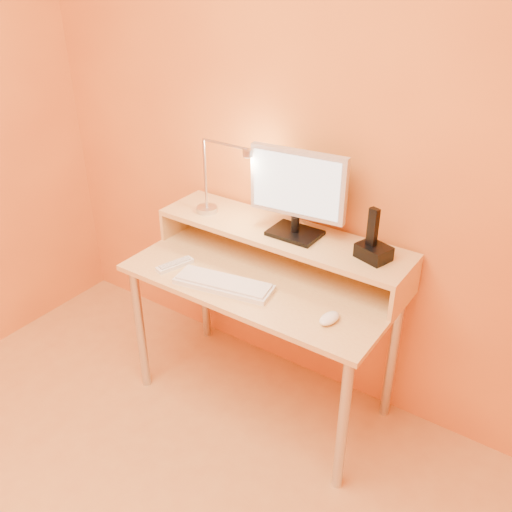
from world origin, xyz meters
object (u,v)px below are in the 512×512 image
Objects in this scene: keyboard at (224,285)px; monitor_panel at (298,184)px; lamp_base at (207,209)px; remote_control at (175,265)px; phone_dock at (374,252)px; mouse at (329,318)px.

monitor_panel is at bearing 53.47° from keyboard.
remote_control is (0.03, -0.28, -0.16)m from lamp_base.
lamp_base is at bearing 126.64° from keyboard.
monitor_panel reaches higher than phone_dock.
monitor_panel is at bearing -164.08° from phone_dock.
keyboard is 2.42× the size of remote_control.
phone_dock is 0.30× the size of keyboard.
mouse reaches higher than keyboard.
lamp_base is 0.77× the size of phone_dock.
monitor_panel is 4.15× the size of mouse.
remote_control is at bearing -170.18° from mouse.
mouse is 0.77m from remote_control.
monitor_panel is at bearing 146.57° from mouse.
keyboard is 0.49m from mouse.
mouse is at bearing -79.96° from phone_dock.
monitor_panel is at bearing 52.95° from remote_control.
lamp_base is 0.32m from remote_control.
phone_dock is at bearing 90.86° from mouse.
monitor_panel is 0.53m from keyboard.
mouse is at bearing -17.75° from lamp_base.
phone_dock is 0.34m from mouse.
keyboard is (-0.16, -0.33, -0.39)m from monitor_panel.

